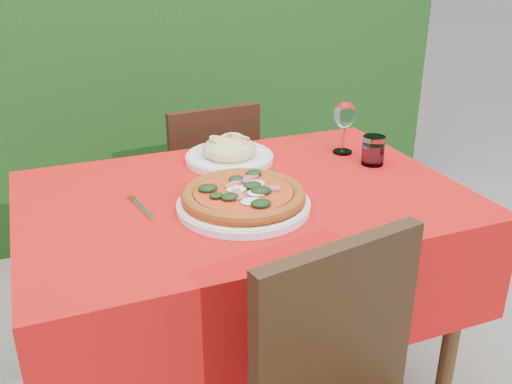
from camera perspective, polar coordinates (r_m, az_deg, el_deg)
name	(u,v)px	position (r m, az deg, el deg)	size (l,w,h in m)	color
hedge	(135,49)	(3.05, -12.03, 13.85)	(3.20, 0.55, 1.78)	black
dining_table	(244,239)	(1.72, -1.25, -4.70)	(1.26, 0.86, 0.75)	#462B16
chair_far	(208,185)	(2.40, -4.81, 0.67)	(0.40, 0.40, 0.83)	black
pizza_plate	(244,198)	(1.54, -1.26, -0.65)	(0.40, 0.40, 0.07)	white
pasta_plate	(229,153)	(1.89, -2.69, 3.94)	(0.29, 0.29, 0.08)	white
water_glass	(373,152)	(1.89, 11.63, 3.96)	(0.07, 0.07, 0.10)	silver
wine_glass	(345,117)	(1.96, 8.85, 7.46)	(0.08, 0.08, 0.18)	white
fork	(143,209)	(1.58, -11.24, -1.67)	(0.02, 0.18, 0.00)	silver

